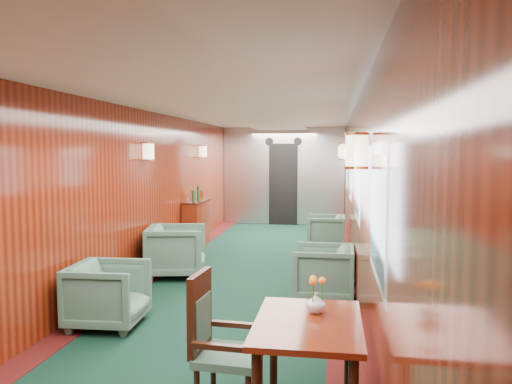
% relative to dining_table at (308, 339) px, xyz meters
% --- Properties ---
extents(room, '(12.00, 12.10, 2.40)m').
position_rel_dining_table_xyz_m(room, '(-1.09, 3.25, 1.03)').
color(room, black).
rests_on(room, ground).
extents(bulkhead, '(2.98, 0.17, 2.39)m').
position_rel_dining_table_xyz_m(bulkhead, '(-1.09, 9.16, 0.58)').
color(bulkhead, silver).
rests_on(bulkhead, ground).
extents(windows_right, '(0.02, 8.60, 0.80)m').
position_rel_dining_table_xyz_m(windows_right, '(0.40, 3.50, 0.84)').
color(windows_right, silver).
rests_on(windows_right, ground).
extents(wall_sconces, '(2.97, 7.97, 0.25)m').
position_rel_dining_table_xyz_m(wall_sconces, '(-1.09, 3.82, 1.18)').
color(wall_sconces, '#FFF1C6').
rests_on(wall_sconces, ground).
extents(dining_table, '(0.68, 0.96, 0.72)m').
position_rel_dining_table_xyz_m(dining_table, '(0.00, 0.00, 0.00)').
color(dining_table, maroon).
rests_on(dining_table, ground).
extents(side_chair, '(0.47, 0.49, 0.98)m').
position_rel_dining_table_xyz_m(side_chair, '(-0.62, 0.10, -0.07)').
color(side_chair, '#1B4035').
rests_on(side_chair, ground).
extents(credenza, '(0.31, 0.98, 1.15)m').
position_rel_dining_table_xyz_m(credenza, '(-2.43, 6.01, -0.16)').
color(credenza, maroon).
rests_on(credenza, ground).
extents(flower_vase, '(0.17, 0.17, 0.14)m').
position_rel_dining_table_xyz_m(flower_vase, '(0.04, 0.17, 0.18)').
color(flower_vase, silver).
rests_on(flower_vase, dining_table).
extents(armchair_left_near, '(0.77, 0.75, 0.66)m').
position_rel_dining_table_xyz_m(armchair_left_near, '(-2.13, 1.62, -0.27)').
color(armchair_left_near, '#1B4035').
rests_on(armchair_left_near, ground).
extents(armchair_left_far, '(0.95, 0.94, 0.74)m').
position_rel_dining_table_xyz_m(armchair_left_far, '(-2.09, 3.72, -0.24)').
color(armchair_left_far, '#1B4035').
rests_on(armchair_left_far, ground).
extents(armchair_right_near, '(0.74, 0.72, 0.66)m').
position_rel_dining_table_xyz_m(armchair_right_near, '(0.03, 2.92, -0.27)').
color(armchair_right_near, '#1B4035').
rests_on(armchair_right_near, ground).
extents(armchair_right_far, '(0.70, 0.68, 0.63)m').
position_rel_dining_table_xyz_m(armchair_right_far, '(0.01, 6.16, -0.29)').
color(armchair_right_far, '#1B4035').
rests_on(armchair_right_far, ground).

